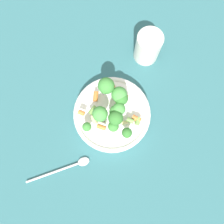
{
  "coord_description": "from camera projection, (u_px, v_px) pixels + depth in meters",
  "views": [
    {
      "loc": [
        -0.06,
        0.13,
        0.69
      ],
      "look_at": [
        0.0,
        0.0,
        0.06
      ],
      "focal_mm": 35.0,
      "sensor_mm": 36.0,
      "label": 1
    }
  ],
  "objects": [
    {
      "name": "ground_plane",
      "position": [
        112.0,
        116.0,
        0.7
      ],
      "size": [
        3.0,
        3.0,
        0.0
      ],
      "primitive_type": "plane",
      "color": "#2D6066"
    },
    {
      "name": "bowl",
      "position": [
        112.0,
        114.0,
        0.68
      ],
      "size": [
        0.24,
        0.24,
        0.05
      ],
      "color": "white",
      "rests_on": "ground_plane"
    },
    {
      "name": "pasta_salad",
      "position": [
        113.0,
        106.0,
        0.62
      ],
      "size": [
        0.18,
        0.17,
        0.09
      ],
      "color": "#8CB766",
      "rests_on": "bowl"
    },
    {
      "name": "cup",
      "position": [
        148.0,
        47.0,
        0.7
      ],
      "size": [
        0.08,
        0.08,
        0.11
      ],
      "color": "silver",
      "rests_on": "ground_plane"
    },
    {
      "name": "spoon",
      "position": [
        69.0,
        167.0,
        0.66
      ],
      "size": [
        0.15,
        0.15,
        0.01
      ],
      "rotation": [
        0.0,
        0.0,
        10.21
      ],
      "color": "silver",
      "rests_on": "ground_plane"
    }
  ]
}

